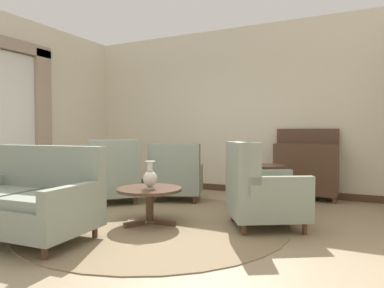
% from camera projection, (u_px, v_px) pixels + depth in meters
% --- Properties ---
extents(ground, '(8.59, 8.59, 0.00)m').
position_uv_depth(ground, '(143.00, 228.00, 4.14)').
color(ground, '#9E896B').
extents(wall_back, '(6.29, 0.08, 3.18)m').
position_uv_depth(wall_back, '(228.00, 110.00, 6.76)').
color(wall_back, beige).
rests_on(wall_back, ground).
extents(wall_left, '(0.08, 4.17, 3.18)m').
position_uv_depth(wall_left, '(30.00, 109.00, 6.24)').
color(wall_left, beige).
rests_on(wall_left, ground).
extents(baseboard_back, '(6.13, 0.03, 0.12)m').
position_uv_depth(baseboard_back, '(227.00, 188.00, 6.76)').
color(baseboard_back, '#4C3323').
rests_on(baseboard_back, ground).
extents(area_rug, '(3.37, 3.37, 0.01)m').
position_uv_depth(area_rug, '(156.00, 222.00, 4.41)').
color(area_rug, '#847051').
rests_on(area_rug, ground).
extents(coffee_table, '(0.82, 0.82, 0.46)m').
position_uv_depth(coffee_table, '(150.00, 195.00, 4.31)').
color(coffee_table, '#4C3323').
rests_on(coffee_table, ground).
extents(porcelain_vase, '(0.18, 0.18, 0.35)m').
position_uv_depth(porcelain_vase, '(150.00, 177.00, 4.25)').
color(porcelain_vase, beige).
rests_on(porcelain_vase, coffee_table).
extents(settee, '(1.57, 0.97, 1.01)m').
position_uv_depth(settee, '(28.00, 202.00, 3.72)').
color(settee, gray).
rests_on(settee, ground).
extents(armchair_far_left, '(1.06, 1.06, 0.98)m').
position_uv_depth(armchair_far_left, '(176.00, 176.00, 5.79)').
color(armchair_far_left, gray).
rests_on(armchair_far_left, ground).
extents(armchair_near_window, '(1.13, 1.09, 1.04)m').
position_uv_depth(armchair_near_window, '(260.00, 192.00, 4.13)').
color(armchair_near_window, gray).
rests_on(armchair_near_window, ground).
extents(armchair_back_corner, '(1.12, 1.12, 1.04)m').
position_uv_depth(armchair_back_corner, '(114.00, 177.00, 5.53)').
color(armchair_back_corner, gray).
rests_on(armchair_back_corner, ground).
extents(side_table, '(0.54, 0.54, 0.69)m').
position_uv_depth(side_table, '(265.00, 184.00, 4.88)').
color(side_table, '#4C3323').
rests_on(side_table, ground).
extents(sideboard, '(1.04, 0.35, 1.22)m').
position_uv_depth(sideboard, '(306.00, 168.00, 5.87)').
color(sideboard, '#4C3323').
rests_on(sideboard, ground).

